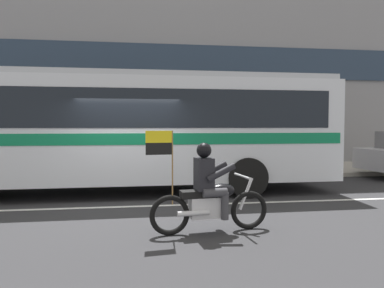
{
  "coord_description": "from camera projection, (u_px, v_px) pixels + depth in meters",
  "views": [
    {
      "loc": [
        0.27,
        -9.0,
        1.87
      ],
      "look_at": [
        1.39,
        -1.15,
        1.46
      ],
      "focal_mm": 34.18,
      "sensor_mm": 36.0,
      "label": 1
    }
  ],
  "objects": [
    {
      "name": "ground_plane",
      "position": [
        129.0,
        201.0,
        8.96
      ],
      "size": [
        60.0,
        60.0,
        0.0
      ],
      "primitive_type": "plane",
      "color": "#2B2B2D"
    },
    {
      "name": "office_building_facade",
      "position": [
        133.0,
        15.0,
        15.92
      ],
      "size": [
        28.0,
        0.89,
        13.35
      ],
      "color": "gray",
      "rests_on": "ground_plane"
    },
    {
      "name": "lane_center_stripe",
      "position": [
        129.0,
        207.0,
        8.36
      ],
      "size": [
        26.6,
        0.14,
        0.01
      ],
      "primitive_type": "cube",
      "color": "silver",
      "rests_on": "ground_plane"
    },
    {
      "name": "fire_hydrant",
      "position": [
        64.0,
        164.0,
        12.68
      ],
      "size": [
        0.22,
        0.3,
        0.75
      ],
      "color": "#4C8C3F",
      "rests_on": "sidewalk_curb"
    },
    {
      "name": "motorcycle_with_rider",
      "position": [
        209.0,
        194.0,
        6.33
      ],
      "size": [
        2.19,
        0.67,
        1.78
      ],
      "color": "black",
      "rests_on": "ground_plane"
    },
    {
      "name": "sidewalk_curb",
      "position": [
        133.0,
        172.0,
        13.99
      ],
      "size": [
        28.0,
        3.8,
        0.15
      ],
      "primitive_type": "cube",
      "color": "#A39E93",
      "rests_on": "ground_plane"
    },
    {
      "name": "transit_bus",
      "position": [
        123.0,
        125.0,
        10.01
      ],
      "size": [
        11.61,
        2.69,
        3.22
      ],
      "color": "silver",
      "rests_on": "ground_plane"
    }
  ]
}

